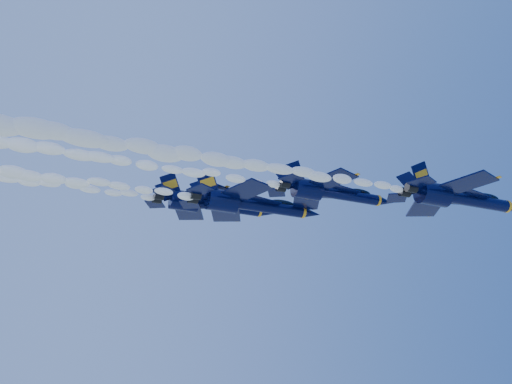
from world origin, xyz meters
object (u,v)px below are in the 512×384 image
object	(u,v)px
jet_second	(330,192)
jet_lead	(457,197)
jet_third	(249,204)
jet_fourth	(209,204)

from	to	relation	value
jet_second	jet_lead	bearing A→B (deg)	-25.09
jet_lead	jet_second	world-z (taller)	jet_second
jet_second	jet_third	xyz separation A→B (m)	(-9.17, 7.05, -0.32)
jet_second	jet_third	size ratio (longest dim) A/B	0.89
jet_second	jet_fourth	world-z (taller)	jet_fourth
jet_lead	jet_third	distance (m)	28.15
jet_second	jet_third	distance (m)	11.57
jet_second	jet_fourth	xyz separation A→B (m)	(-12.56, 15.58, 2.52)
jet_fourth	jet_second	bearing A→B (deg)	-51.12
jet_lead	jet_second	xyz separation A→B (m)	(-15.15, 7.09, 1.26)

